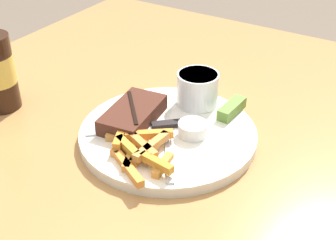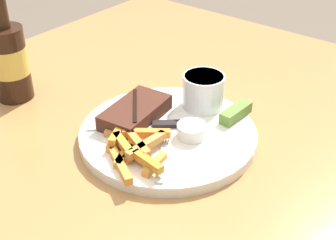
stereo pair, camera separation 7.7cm
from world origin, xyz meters
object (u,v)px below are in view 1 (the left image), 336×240
object	(u,v)px
coleslaw_cup	(199,88)
dinner_plate	(168,134)
fork_utensil	(169,158)
knife_utensil	(146,127)
pickle_spear	(232,109)
steak_portion	(133,114)
dipping_sauce_cup	(193,128)

from	to	relation	value
coleslaw_cup	dinner_plate	bearing A→B (deg)	178.34
coleslaw_cup	fork_utensil	bearing A→B (deg)	-166.57
fork_utensil	knife_utensil	distance (m)	0.09
coleslaw_cup	pickle_spear	distance (m)	0.07
steak_portion	dipping_sauce_cup	world-z (taller)	steak_portion
dinner_plate	steak_portion	distance (m)	0.07
coleslaw_cup	steak_portion	bearing A→B (deg)	148.14
dipping_sauce_cup	dinner_plate	bearing A→B (deg)	102.74
coleslaw_cup	knife_utensil	xyz separation A→B (m)	(-0.12, 0.04, -0.03)
dipping_sauce_cup	pickle_spear	world-z (taller)	dipping_sauce_cup
steak_portion	dipping_sauce_cup	bearing A→B (deg)	-80.54
steak_portion	knife_utensil	xyz separation A→B (m)	(-0.01, -0.03, -0.01)
pickle_spear	dinner_plate	bearing A→B (deg)	146.82
pickle_spear	knife_utensil	size ratio (longest dim) A/B	0.53
dinner_plate	knife_utensil	xyz separation A→B (m)	(-0.02, 0.03, 0.01)
coleslaw_cup	fork_utensil	xyz separation A→B (m)	(-0.17, -0.04, -0.03)
coleslaw_cup	fork_utensil	world-z (taller)	coleslaw_cup
steak_portion	knife_utensil	size ratio (longest dim) A/B	1.02
dinner_plate	pickle_spear	xyz separation A→B (m)	(0.10, -0.07, 0.02)
dinner_plate	pickle_spear	bearing A→B (deg)	-33.18
coleslaw_cup	dipping_sauce_cup	size ratio (longest dim) A/B	1.56
pickle_spear	coleslaw_cup	bearing A→B (deg)	92.06
steak_portion	fork_utensil	xyz separation A→B (m)	(-0.06, -0.11, -0.01)
steak_portion	fork_utensil	size ratio (longest dim) A/B	1.16
steak_portion	pickle_spear	distance (m)	0.17
steak_portion	knife_utensil	bearing A→B (deg)	-102.49
dipping_sauce_cup	knife_utensil	distance (m)	0.08
coleslaw_cup	knife_utensil	size ratio (longest dim) A/B	0.55
pickle_spear	steak_portion	bearing A→B (deg)	130.11
steak_portion	dipping_sauce_cup	xyz separation A→B (m)	(0.02, -0.11, -0.00)
steak_portion	pickle_spear	world-z (taller)	steak_portion
fork_utensil	knife_utensil	xyz separation A→B (m)	(0.05, 0.08, 0.00)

